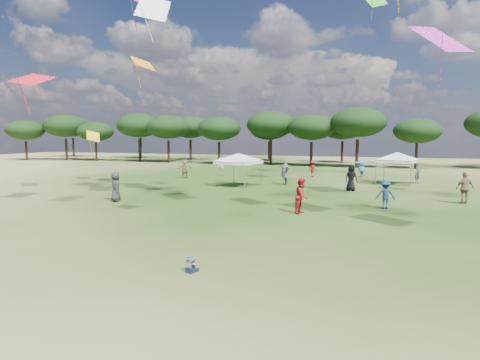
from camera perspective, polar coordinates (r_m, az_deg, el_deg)
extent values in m
plane|color=#2E4E17|center=(10.87, -12.11, -15.87)|extent=(140.00, 140.00, 0.00)
cylinder|color=black|center=(74.97, -28.10, 3.70)|extent=(0.35, 0.35, 3.09)
ellipsoid|color=black|center=(74.93, -28.24, 6.29)|extent=(6.01, 6.01, 3.24)
cylinder|color=black|center=(72.08, -23.46, 4.01)|extent=(0.40, 0.40, 3.51)
ellipsoid|color=black|center=(72.06, -23.59, 7.08)|extent=(6.82, 6.82, 3.68)
cylinder|color=black|center=(68.34, -19.77, 3.81)|extent=(0.33, 0.33, 2.92)
ellipsoid|color=black|center=(68.29, -19.87, 6.50)|extent=(5.67, 5.67, 3.06)
cylinder|color=black|center=(63.92, -14.08, 4.10)|extent=(0.40, 0.40, 3.49)
ellipsoid|color=black|center=(63.90, -14.17, 7.54)|extent=(6.79, 6.79, 3.66)
cylinder|color=black|center=(61.08, -10.12, 4.01)|extent=(0.38, 0.38, 3.32)
ellipsoid|color=black|center=(61.04, -10.19, 7.43)|extent=(6.44, 6.44, 3.47)
cylinder|color=black|center=(56.89, -2.98, 3.85)|extent=(0.36, 0.36, 3.14)
ellipsoid|color=black|center=(56.84, -3.00, 7.33)|extent=(6.11, 6.11, 3.29)
cylinder|color=black|center=(56.16, 4.38, 3.97)|extent=(0.40, 0.40, 3.46)
ellipsoid|color=black|center=(56.13, 4.41, 7.86)|extent=(6.73, 6.73, 3.63)
cylinder|color=black|center=(53.89, 10.09, 3.65)|extent=(0.37, 0.37, 3.21)
ellipsoid|color=black|center=(53.84, 10.16, 7.41)|extent=(6.24, 6.24, 3.36)
cylinder|color=black|center=(52.90, 16.30, 3.63)|extent=(0.41, 0.41, 3.56)
ellipsoid|color=black|center=(52.87, 16.43, 7.87)|extent=(6.91, 6.91, 3.73)
cylinder|color=black|center=(53.45, 23.76, 3.01)|extent=(0.33, 0.33, 2.88)
ellipsoid|color=black|center=(53.39, 23.91, 6.41)|extent=(5.60, 5.60, 3.02)
cylinder|color=black|center=(82.65, -22.61, 4.30)|extent=(0.41, 0.41, 3.56)
ellipsoid|color=black|center=(82.63, -22.73, 7.02)|extent=(6.92, 6.92, 3.73)
cylinder|color=black|center=(73.59, -13.94, 4.43)|extent=(0.41, 0.41, 3.62)
ellipsoid|color=black|center=(73.58, -14.02, 7.53)|extent=(7.03, 7.03, 3.79)
cylinder|color=black|center=(66.69, -7.04, 4.28)|extent=(0.39, 0.39, 3.37)
ellipsoid|color=black|center=(66.65, -7.09, 7.46)|extent=(6.54, 6.54, 3.53)
cylinder|color=black|center=(63.96, 4.15, 4.10)|extent=(0.36, 0.36, 3.11)
ellipsoid|color=black|center=(63.91, 4.18, 7.17)|extent=(6.05, 6.05, 3.26)
cylinder|color=black|center=(61.37, 14.31, 3.87)|extent=(0.37, 0.37, 3.20)
ellipsoid|color=black|center=(61.32, 14.41, 7.15)|extent=(6.21, 6.21, 3.35)
cylinder|color=black|center=(60.30, 23.76, 3.39)|extent=(0.34, 0.34, 2.99)
ellipsoid|color=black|center=(60.25, 23.90, 6.51)|extent=(5.81, 5.81, 3.13)
cylinder|color=gray|center=(31.60, -3.60, 0.76)|extent=(0.06, 0.06, 1.99)
cylinder|color=gray|center=(30.13, 0.66, 0.49)|extent=(0.06, 0.06, 1.99)
cylinder|color=gray|center=(33.87, -0.96, 1.15)|extent=(0.06, 0.06, 1.99)
cylinder|color=gray|center=(32.50, 3.11, 0.92)|extent=(0.06, 0.06, 1.99)
cube|color=white|center=(31.92, -0.20, 2.53)|extent=(3.46, 3.46, 0.25)
pyramid|color=white|center=(31.88, -0.20, 3.83)|extent=(5.73, 5.73, 0.60)
cylinder|color=gray|center=(34.69, 18.76, 0.96)|extent=(0.06, 0.06, 2.02)
cylinder|color=gray|center=(34.13, 23.09, 0.70)|extent=(0.06, 0.06, 2.02)
cylinder|color=gray|center=(37.27, 19.79, 1.27)|extent=(0.06, 0.06, 2.02)
cylinder|color=gray|center=(36.75, 23.83, 1.04)|extent=(0.06, 0.06, 2.02)
cube|color=white|center=(35.62, 21.43, 2.54)|extent=(3.46, 3.46, 0.25)
pyramid|color=white|center=(35.58, 21.48, 3.70)|extent=(5.57, 5.57, 0.60)
cube|color=black|center=(12.36, -7.04, -12.57)|extent=(0.27, 0.27, 0.17)
cube|color=black|center=(12.53, -6.80, -12.49)|extent=(0.13, 0.21, 0.09)
cube|color=black|center=(12.44, -6.27, -12.63)|extent=(0.13, 0.21, 0.09)
cube|color=white|center=(12.30, -7.05, -11.76)|extent=(0.24, 0.20, 0.22)
cylinder|color=white|center=(12.43, -7.34, -11.57)|extent=(0.13, 0.22, 0.13)
cylinder|color=white|center=(12.26, -6.38, -11.81)|extent=(0.13, 0.22, 0.13)
sphere|color=#E0B293|center=(12.26, -7.06, -11.09)|extent=(0.15, 0.15, 0.15)
cone|color=teal|center=(12.25, -7.06, -10.93)|extent=(0.25, 0.25, 0.02)
cylinder|color=teal|center=(12.24, -7.07, -10.78)|extent=(0.16, 0.16, 0.06)
imported|color=#2E2F33|center=(37.38, 23.93, 0.88)|extent=(0.48, 0.67, 1.72)
imported|color=olive|center=(27.35, 29.34, -1.00)|extent=(1.22, 0.91, 1.93)
imported|color=maroon|center=(40.23, 10.31, 1.62)|extent=(1.22, 1.06, 1.64)
imported|color=#525156|center=(33.41, 6.41, 0.94)|extent=(1.66, 2.32, 1.88)
imported|color=#2A2A2F|center=(25.93, -17.27, -0.94)|extent=(1.02, 1.06, 1.83)
imported|color=navy|center=(23.74, 19.96, -1.95)|extent=(1.11, 0.73, 1.61)
imported|color=black|center=(30.61, 15.54, 0.28)|extent=(1.08, 0.89, 1.91)
imported|color=#2B6581|center=(40.95, 16.86, 1.68)|extent=(2.10, 1.97, 1.84)
imported|color=olive|center=(38.72, -7.85, 1.62)|extent=(1.71, 1.37, 1.83)
imported|color=maroon|center=(21.18, 8.78, -2.24)|extent=(0.88, 1.04, 1.88)
imported|color=beige|center=(40.64, -2.82, 1.92)|extent=(1.04, 1.13, 1.86)
plane|color=white|center=(24.30, -12.27, 22.76)|extent=(2.30, 2.38, 1.90)
plane|color=#F5AD19|center=(37.64, -20.15, 5.86)|extent=(1.68, 1.95, 1.13)
plane|color=red|center=(25.04, -27.42, 12.60)|extent=(2.23, 2.27, 1.01)
plane|color=orange|center=(30.74, -13.66, 15.81)|extent=(2.44, 2.76, 1.34)
plane|color=#CF33B7|center=(19.28, 26.56, 17.53)|extent=(2.94, 2.78, 1.58)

